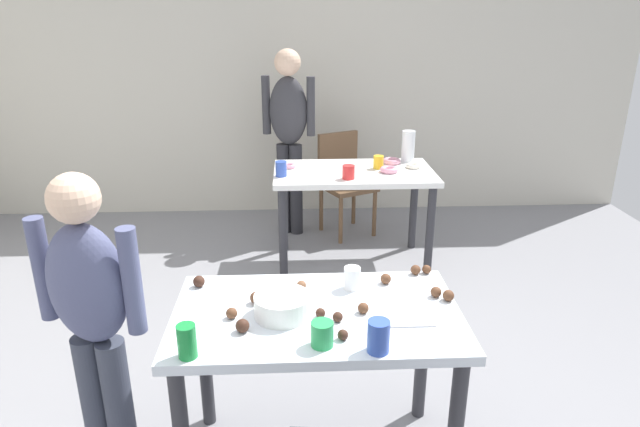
% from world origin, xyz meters
% --- Properties ---
extents(wall_back, '(6.40, 0.10, 2.60)m').
position_xyz_m(wall_back, '(0.00, 3.20, 1.30)').
color(wall_back, beige).
rests_on(wall_back, ground_plane).
extents(dining_table_near, '(1.13, 0.67, 0.75)m').
position_xyz_m(dining_table_near, '(0.05, -0.12, 0.64)').
color(dining_table_near, silver).
rests_on(dining_table_near, ground_plane).
extents(dining_table_far, '(1.18, 0.68, 0.75)m').
position_xyz_m(dining_table_far, '(0.41, 1.89, 0.64)').
color(dining_table_far, white).
rests_on(dining_table_far, ground_plane).
extents(chair_far_table, '(0.53, 0.53, 0.87)m').
position_xyz_m(chair_far_table, '(0.40, 2.58, 0.50)').
color(chair_far_table, brown).
rests_on(chair_far_table, ground_plane).
extents(person_girl_near, '(0.45, 0.29, 1.34)m').
position_xyz_m(person_girl_near, '(-0.80, -0.17, 0.79)').
color(person_girl_near, '#383D4C').
rests_on(person_girl_near, ground_plane).
extents(person_adult_far, '(0.45, 0.27, 1.58)m').
position_xyz_m(person_adult_far, '(-0.07, 2.55, 0.95)').
color(person_adult_far, '#28282D').
rests_on(person_adult_far, ground_plane).
extents(mixing_bowl, '(0.22, 0.22, 0.09)m').
position_xyz_m(mixing_bowl, '(-0.08, -0.14, 0.79)').
color(mixing_bowl, white).
rests_on(mixing_bowl, dining_table_near).
extents(soda_can, '(0.07, 0.07, 0.12)m').
position_xyz_m(soda_can, '(-0.40, -0.40, 0.81)').
color(soda_can, '#198438').
rests_on(soda_can, dining_table_near).
extents(fork_near, '(0.17, 0.02, 0.01)m').
position_xyz_m(fork_near, '(0.41, -0.25, 0.75)').
color(fork_near, silver).
rests_on(fork_near, dining_table_near).
extents(cup_near_0, '(0.07, 0.07, 0.10)m').
position_xyz_m(cup_near_0, '(0.21, 0.06, 0.80)').
color(cup_near_0, white).
rests_on(cup_near_0, dining_table_near).
extents(cup_near_1, '(0.08, 0.08, 0.09)m').
position_xyz_m(cup_near_1, '(0.06, -0.36, 0.80)').
color(cup_near_1, green).
rests_on(cup_near_1, dining_table_near).
extents(cup_near_2, '(0.08, 0.08, 0.12)m').
position_xyz_m(cup_near_2, '(0.25, -0.40, 0.81)').
color(cup_near_2, '#3351B2').
rests_on(cup_near_2, dining_table_near).
extents(cake_ball_0, '(0.04, 0.04, 0.04)m').
position_xyz_m(cake_ball_0, '(-0.28, -0.16, 0.77)').
color(cake_ball_0, brown).
rests_on(cake_ball_0, dining_table_near).
extents(cake_ball_1, '(0.04, 0.04, 0.04)m').
position_xyz_m(cake_ball_1, '(-0.01, 0.06, 0.77)').
color(cake_ball_1, brown).
rests_on(cake_ball_1, dining_table_near).
extents(cake_ball_2, '(0.05, 0.05, 0.05)m').
position_xyz_m(cake_ball_2, '(-0.19, -0.05, 0.78)').
color(cake_ball_2, brown).
rests_on(cake_ball_2, dining_table_near).
extents(cake_ball_3, '(0.04, 0.04, 0.04)m').
position_xyz_m(cake_ball_3, '(0.13, -0.20, 0.77)').
color(cake_ball_3, '#3D2319').
rests_on(cake_ball_3, dining_table_near).
extents(cake_ball_4, '(0.04, 0.04, 0.04)m').
position_xyz_m(cake_ball_4, '(0.06, -0.17, 0.77)').
color(cake_ball_4, '#3D2319').
rests_on(cake_ball_4, dining_table_near).
extents(cake_ball_5, '(0.05, 0.05, 0.05)m').
position_xyz_m(cake_ball_5, '(-0.23, -0.26, 0.78)').
color(cake_ball_5, '#3D2319').
rests_on(cake_ball_5, dining_table_near).
extents(cake_ball_6, '(0.05, 0.05, 0.05)m').
position_xyz_m(cake_ball_6, '(-0.45, 0.11, 0.78)').
color(cake_ball_6, '#3D2319').
rests_on(cake_ball_6, dining_table_near).
extents(cake_ball_7, '(0.05, 0.05, 0.05)m').
position_xyz_m(cake_ball_7, '(0.59, -0.06, 0.77)').
color(cake_ball_7, brown).
rests_on(cake_ball_7, dining_table_near).
extents(cake_ball_8, '(0.05, 0.05, 0.05)m').
position_xyz_m(cake_ball_8, '(0.55, -0.03, 0.77)').
color(cake_ball_8, brown).
rests_on(cake_ball_8, dining_table_near).
extents(cake_ball_9, '(0.04, 0.04, 0.04)m').
position_xyz_m(cake_ball_9, '(0.51, 0.18, 0.77)').
color(cake_ball_9, brown).
rests_on(cake_ball_9, dining_table_near).
extents(cake_ball_10, '(0.05, 0.05, 0.05)m').
position_xyz_m(cake_ball_10, '(0.36, 0.10, 0.77)').
color(cake_ball_10, brown).
rests_on(cake_ball_10, dining_table_near).
extents(cake_ball_11, '(0.04, 0.04, 0.04)m').
position_xyz_m(cake_ball_11, '(0.13, -0.32, 0.77)').
color(cake_ball_11, '#3D2319').
rests_on(cake_ball_11, dining_table_near).
extents(cake_ball_12, '(0.04, 0.04, 0.04)m').
position_xyz_m(cake_ball_12, '(0.23, -0.14, 0.77)').
color(cake_ball_12, brown).
rests_on(cake_ball_12, dining_table_near).
extents(cake_ball_13, '(0.04, 0.04, 0.04)m').
position_xyz_m(cake_ball_13, '(0.56, 0.19, 0.77)').
color(cake_ball_13, brown).
rests_on(cake_ball_13, dining_table_near).
extents(cake_ball_14, '(0.05, 0.05, 0.05)m').
position_xyz_m(cake_ball_14, '(-0.15, 0.01, 0.78)').
color(cake_ball_14, brown).
rests_on(cake_ball_14, dining_table_near).
extents(pitcher_far, '(0.10, 0.10, 0.24)m').
position_xyz_m(pitcher_far, '(0.86, 2.14, 0.87)').
color(pitcher_far, white).
rests_on(pitcher_far, dining_table_far).
extents(cup_far_0, '(0.09, 0.09, 0.10)m').
position_xyz_m(cup_far_0, '(0.35, 1.68, 0.80)').
color(cup_far_0, red).
rests_on(cup_far_0, dining_table_far).
extents(cup_far_1, '(0.08, 0.08, 0.10)m').
position_xyz_m(cup_far_1, '(0.60, 1.94, 0.80)').
color(cup_far_1, yellow).
rests_on(cup_far_1, dining_table_far).
extents(cup_far_2, '(0.08, 0.08, 0.11)m').
position_xyz_m(cup_far_2, '(-0.12, 1.77, 0.80)').
color(cup_far_2, '#3351B2').
rests_on(cup_far_2, dining_table_far).
extents(donut_far_0, '(0.14, 0.14, 0.04)m').
position_xyz_m(donut_far_0, '(0.72, 2.07, 0.77)').
color(donut_far_0, pink).
rests_on(donut_far_0, dining_table_far).
extents(donut_far_1, '(0.13, 0.13, 0.04)m').
position_xyz_m(donut_far_1, '(0.66, 1.83, 0.77)').
color(donut_far_1, pink).
rests_on(donut_far_1, dining_table_far).
extents(donut_far_2, '(0.11, 0.11, 0.03)m').
position_xyz_m(donut_far_2, '(0.87, 1.94, 0.77)').
color(donut_far_2, white).
rests_on(donut_far_2, dining_table_far).
extents(donut_far_3, '(0.10, 0.10, 0.03)m').
position_xyz_m(donut_far_3, '(-0.07, 1.99, 0.77)').
color(donut_far_3, pink).
rests_on(donut_far_3, dining_table_far).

